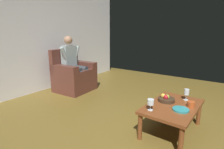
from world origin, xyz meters
TOP-DOWN VIEW (x-y plane):
  - ground_plane at (0.00, 0.00)m, footprint 7.45×7.45m
  - wall_back at (0.00, -3.13)m, footprint 6.50×0.06m
  - armchair at (-0.88, -2.48)m, footprint 0.88×0.81m
  - person_seated at (-0.88, -2.46)m, footprint 0.63×0.61m
  - coffee_table at (-0.39, 0.08)m, footprint 1.02×0.67m
  - wine_glass_near at (-0.70, 0.18)m, footprint 0.07×0.07m
  - wine_glass_far at (-0.05, -0.11)m, footprint 0.09×0.09m
  - fruit_bowl at (-0.47, -0.05)m, footprint 0.24×0.24m
  - decorative_dish at (-0.27, 0.22)m, footprint 0.21×0.21m
  - candle_jar at (-0.48, 0.30)m, footprint 0.10×0.10m

SIDE VIEW (x-z plane):
  - ground_plane at x=0.00m, z-range 0.00..0.00m
  - coffee_table at x=-0.39m, z-range 0.15..0.56m
  - armchair at x=-0.88m, z-range -0.15..0.86m
  - decorative_dish at x=-0.27m, z-range 0.41..0.43m
  - fruit_bowl at x=-0.47m, z-range 0.39..0.50m
  - candle_jar at x=-0.48m, z-range 0.41..0.48m
  - wine_glass_far at x=-0.05m, z-range 0.44..0.59m
  - wine_glass_near at x=-0.70m, z-range 0.44..0.61m
  - person_seated at x=-0.88m, z-range 0.05..1.37m
  - wall_back at x=0.00m, z-range 0.00..2.63m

